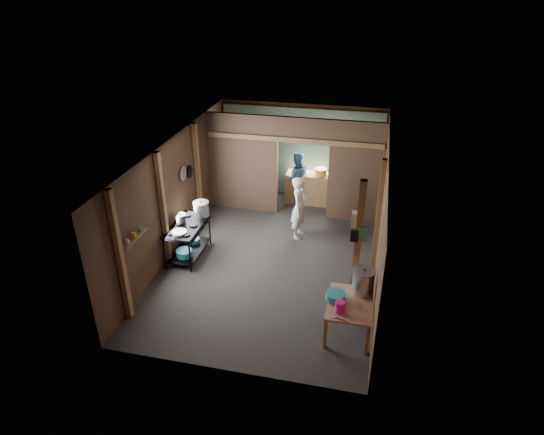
% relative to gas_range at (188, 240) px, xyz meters
% --- Properties ---
extents(floor, '(4.50, 7.00, 0.00)m').
position_rel_gas_range_xyz_m(floor, '(1.88, 0.39, -0.40)').
color(floor, '#292727').
rests_on(floor, ground).
extents(ceiling, '(4.50, 7.00, 0.00)m').
position_rel_gas_range_xyz_m(ceiling, '(1.88, 0.39, 2.20)').
color(ceiling, '#403A35').
rests_on(ceiling, ground).
extents(wall_back, '(4.50, 0.00, 2.60)m').
position_rel_gas_range_xyz_m(wall_back, '(1.88, 3.89, 0.90)').
color(wall_back, '#452D1F').
rests_on(wall_back, ground).
extents(wall_front, '(4.50, 0.00, 2.60)m').
position_rel_gas_range_xyz_m(wall_front, '(1.88, -3.11, 0.90)').
color(wall_front, '#452D1F').
rests_on(wall_front, ground).
extents(wall_left, '(0.00, 7.00, 2.60)m').
position_rel_gas_range_xyz_m(wall_left, '(-0.37, 0.39, 0.90)').
color(wall_left, '#452D1F').
rests_on(wall_left, ground).
extents(wall_right, '(0.00, 7.00, 2.60)m').
position_rel_gas_range_xyz_m(wall_right, '(4.13, 0.39, 0.90)').
color(wall_right, '#452D1F').
rests_on(wall_right, ground).
extents(partition_left, '(1.85, 0.10, 2.60)m').
position_rel_gas_range_xyz_m(partition_left, '(0.55, 2.59, 0.90)').
color(partition_left, brown).
rests_on(partition_left, floor).
extents(partition_right, '(1.35, 0.10, 2.60)m').
position_rel_gas_range_xyz_m(partition_right, '(3.46, 2.59, 0.90)').
color(partition_right, brown).
rests_on(partition_right, floor).
extents(partition_header, '(1.30, 0.10, 0.60)m').
position_rel_gas_range_xyz_m(partition_header, '(2.13, 2.59, 1.90)').
color(partition_header, brown).
rests_on(partition_header, wall_back).
extents(turquoise_panel, '(4.40, 0.06, 2.50)m').
position_rel_gas_range_xyz_m(turquoise_panel, '(1.88, 3.83, 0.85)').
color(turquoise_panel, '#78A9A0').
rests_on(turquoise_panel, wall_back).
extents(back_counter, '(1.20, 0.50, 0.85)m').
position_rel_gas_range_xyz_m(back_counter, '(2.18, 3.34, 0.03)').
color(back_counter, '#A1784A').
rests_on(back_counter, floor).
extents(wall_clock, '(0.20, 0.03, 0.20)m').
position_rel_gas_range_xyz_m(wall_clock, '(2.13, 3.79, 1.50)').
color(wall_clock, beige).
rests_on(wall_clock, wall_back).
extents(post_left_a, '(0.10, 0.12, 2.60)m').
position_rel_gas_range_xyz_m(post_left_a, '(-0.30, -2.21, 0.90)').
color(post_left_a, '#A1784A').
rests_on(post_left_a, floor).
extents(post_left_b, '(0.10, 0.12, 2.60)m').
position_rel_gas_range_xyz_m(post_left_b, '(-0.30, -0.41, 0.90)').
color(post_left_b, '#A1784A').
rests_on(post_left_b, floor).
extents(post_left_c, '(0.10, 0.12, 2.60)m').
position_rel_gas_range_xyz_m(post_left_c, '(-0.30, 1.59, 0.90)').
color(post_left_c, '#A1784A').
rests_on(post_left_c, floor).
extents(post_right, '(0.10, 0.12, 2.60)m').
position_rel_gas_range_xyz_m(post_right, '(4.06, 0.19, 0.90)').
color(post_right, '#A1784A').
rests_on(post_right, floor).
extents(post_free, '(0.12, 0.12, 2.60)m').
position_rel_gas_range_xyz_m(post_free, '(3.73, -0.91, 0.90)').
color(post_free, '#A1784A').
rests_on(post_free, floor).
extents(cross_beam, '(4.40, 0.12, 0.12)m').
position_rel_gas_range_xyz_m(cross_beam, '(1.88, 2.54, 1.65)').
color(cross_beam, '#A1784A').
rests_on(cross_beam, wall_left).
extents(pan_lid_big, '(0.03, 0.34, 0.34)m').
position_rel_gas_range_xyz_m(pan_lid_big, '(-0.33, 0.79, 1.25)').
color(pan_lid_big, gray).
rests_on(pan_lid_big, wall_left).
extents(pan_lid_small, '(0.03, 0.30, 0.30)m').
position_rel_gas_range_xyz_m(pan_lid_small, '(-0.33, 1.19, 1.15)').
color(pan_lid_small, black).
rests_on(pan_lid_small, wall_left).
extents(wall_shelf, '(0.14, 0.80, 0.03)m').
position_rel_gas_range_xyz_m(wall_shelf, '(-0.27, -1.71, 1.00)').
color(wall_shelf, '#A1784A').
rests_on(wall_shelf, wall_left).
extents(jar_white, '(0.07, 0.07, 0.10)m').
position_rel_gas_range_xyz_m(jar_white, '(-0.27, -1.96, 1.07)').
color(jar_white, beige).
rests_on(jar_white, wall_shelf).
extents(jar_yellow, '(0.08, 0.08, 0.10)m').
position_rel_gas_range_xyz_m(jar_yellow, '(-0.27, -1.71, 1.07)').
color(jar_yellow, gold).
rests_on(jar_yellow, wall_shelf).
extents(jar_green, '(0.06, 0.06, 0.10)m').
position_rel_gas_range_xyz_m(jar_green, '(-0.27, -1.49, 1.07)').
color(jar_green, '#448552').
rests_on(jar_green, wall_shelf).
extents(bag_white, '(0.22, 0.15, 0.32)m').
position_rel_gas_range_xyz_m(bag_white, '(3.68, -0.83, 1.38)').
color(bag_white, beige).
rests_on(bag_white, post_free).
extents(bag_green, '(0.16, 0.12, 0.24)m').
position_rel_gas_range_xyz_m(bag_green, '(3.80, -0.97, 1.20)').
color(bag_green, '#448552').
rests_on(bag_green, post_free).
extents(bag_black, '(0.14, 0.10, 0.20)m').
position_rel_gas_range_xyz_m(bag_black, '(3.66, -0.99, 1.15)').
color(bag_black, black).
rests_on(bag_black, post_free).
extents(gas_range, '(0.69, 1.34, 0.79)m').
position_rel_gas_range_xyz_m(gas_range, '(0.00, 0.00, 0.00)').
color(gas_range, black).
rests_on(gas_range, floor).
extents(prep_table, '(0.78, 1.07, 0.63)m').
position_rel_gas_range_xyz_m(prep_table, '(3.71, -1.73, -0.08)').
color(prep_table, tan).
rests_on(prep_table, floor).
extents(stove_pot_large, '(0.44, 0.44, 0.36)m').
position_rel_gas_range_xyz_m(stove_pot_large, '(0.17, 0.50, 0.56)').
color(stove_pot_large, silver).
rests_on(stove_pot_large, gas_range).
extents(stove_pot_med, '(0.31, 0.31, 0.22)m').
position_rel_gas_range_xyz_m(stove_pot_med, '(-0.17, 0.09, 0.48)').
color(stove_pot_med, silver).
rests_on(stove_pot_med, gas_range).
extents(frying_pan, '(0.35, 0.56, 0.07)m').
position_rel_gas_range_xyz_m(frying_pan, '(0.00, -0.39, 0.42)').
color(frying_pan, gray).
rests_on(frying_pan, gas_range).
extents(blue_tub_front, '(0.36, 0.36, 0.15)m').
position_rel_gas_range_xyz_m(blue_tub_front, '(0.00, -0.27, -0.17)').
color(blue_tub_front, teal).
rests_on(blue_tub_front, gas_range).
extents(blue_tub_back, '(0.27, 0.27, 0.11)m').
position_rel_gas_range_xyz_m(blue_tub_back, '(0.00, 0.33, -0.19)').
color(blue_tub_back, teal).
rests_on(blue_tub_back, gas_range).
extents(stock_pot, '(0.54, 0.54, 0.48)m').
position_rel_gas_range_xyz_m(stock_pot, '(3.89, -1.36, 0.46)').
color(stock_pot, silver).
rests_on(stock_pot, prep_table).
extents(wash_basin, '(0.43, 0.43, 0.13)m').
position_rel_gas_range_xyz_m(wash_basin, '(3.45, -1.69, 0.30)').
color(wash_basin, teal).
rests_on(wash_basin, prep_table).
extents(pink_bucket, '(0.21, 0.21, 0.20)m').
position_rel_gas_range_xyz_m(pink_bucket, '(3.56, -2.00, 0.34)').
color(pink_bucket, '#F2198F').
rests_on(pink_bucket, prep_table).
extents(knife, '(0.30, 0.12, 0.01)m').
position_rel_gas_range_xyz_m(knife, '(3.56, -2.21, 0.24)').
color(knife, silver).
rests_on(knife, prep_table).
extents(yellow_tub, '(0.32, 0.32, 0.18)m').
position_rel_gas_range_xyz_m(yellow_tub, '(2.50, 3.34, 0.54)').
color(yellow_tub, gold).
rests_on(yellow_tub, back_counter).
extents(red_cup, '(0.13, 0.13, 0.15)m').
position_rel_gas_range_xyz_m(red_cup, '(1.90, 3.34, 0.53)').
color(red_cup, '#AC2100').
rests_on(red_cup, back_counter).
extents(cook, '(0.41, 0.59, 1.54)m').
position_rel_gas_range_xyz_m(cook, '(2.26, 1.43, 0.37)').
color(cook, white).
rests_on(cook, floor).
extents(worker_back, '(0.84, 0.73, 1.46)m').
position_rel_gas_range_xyz_m(worker_back, '(1.87, 3.25, 0.34)').
color(worker_back, teal).
rests_on(worker_back, floor).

